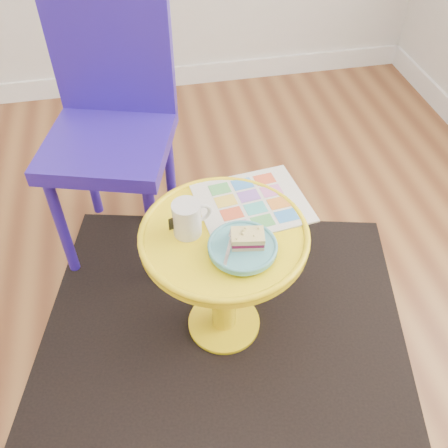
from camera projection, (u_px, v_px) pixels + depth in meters
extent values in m
plane|color=brown|center=(83.00, 416.00, 1.60)|extent=(4.00, 4.00, 0.00)
cube|color=white|center=(80.00, 86.00, 2.93)|extent=(4.00, 0.02, 0.12)
cube|color=black|center=(224.00, 324.00, 1.83)|extent=(1.53, 1.38, 0.01)
cylinder|color=yellow|center=(224.00, 323.00, 1.83)|extent=(0.26, 0.26, 0.02)
cylinder|color=yellow|center=(224.00, 284.00, 1.67)|extent=(0.08, 0.08, 0.44)
cylinder|color=yellow|center=(224.00, 236.00, 1.50)|extent=(0.51, 0.51, 0.03)
cylinder|color=#2C18A0|center=(63.00, 229.00, 1.86)|extent=(0.04, 0.04, 0.46)
cylinder|color=#2C18A0|center=(154.00, 235.00, 1.84)|extent=(0.04, 0.04, 0.46)
cylinder|color=#2C18A0|center=(89.00, 170.00, 2.10)|extent=(0.04, 0.04, 0.46)
cylinder|color=#2C18A0|center=(170.00, 175.00, 2.08)|extent=(0.04, 0.04, 0.46)
cube|color=#2C18A0|center=(108.00, 145.00, 1.78)|extent=(0.54, 0.54, 0.06)
cube|color=#2C18A0|center=(111.00, 52.00, 1.74)|extent=(0.43, 0.17, 0.46)
cube|color=silver|center=(252.00, 203.00, 1.58)|extent=(0.37, 0.32, 0.01)
cylinder|color=silver|center=(187.00, 219.00, 1.46)|extent=(0.09, 0.09, 0.11)
torus|color=silver|center=(201.00, 213.00, 1.47)|extent=(0.07, 0.03, 0.06)
cylinder|color=#D1B78C|center=(186.00, 207.00, 1.42)|extent=(0.08, 0.08, 0.01)
cylinder|color=#53A7B0|center=(242.00, 250.00, 1.43)|extent=(0.08, 0.08, 0.01)
cylinder|color=#53A7B0|center=(243.00, 247.00, 1.42)|extent=(0.20, 0.20, 0.02)
cube|color=#D3BC8C|center=(247.00, 242.00, 1.42)|extent=(0.10, 0.08, 0.01)
cube|color=maroon|center=(248.00, 239.00, 1.41)|extent=(0.10, 0.07, 0.01)
cube|color=#EADB8C|center=(248.00, 236.00, 1.40)|extent=(0.10, 0.08, 0.02)
cube|color=silver|center=(228.00, 251.00, 1.40)|extent=(0.05, 0.11, 0.00)
cube|color=silver|center=(233.00, 234.00, 1.45)|extent=(0.03, 0.04, 0.00)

